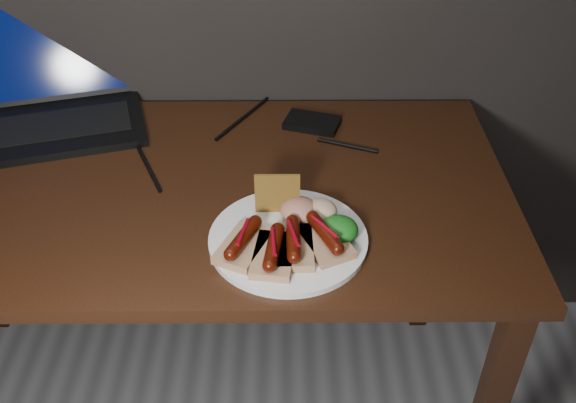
# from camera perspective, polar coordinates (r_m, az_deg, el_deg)

# --- Properties ---
(desk) EXTENTS (1.40, 0.70, 0.75)m
(desk) POSITION_cam_1_polar(r_m,az_deg,el_deg) (1.40, -10.06, -1.43)
(desk) COLOR #331A0C
(desk) RESTS_ON ground
(laptop) EXTENTS (0.48, 0.43, 0.25)m
(laptop) POSITION_cam_1_polar(r_m,az_deg,el_deg) (1.61, -20.43, 8.52)
(laptop) COLOR black
(laptop) RESTS_ON desk
(hard_drive) EXTENTS (0.14, 0.11, 0.02)m
(hard_drive) POSITION_cam_1_polar(r_m,az_deg,el_deg) (1.51, 2.16, 7.03)
(hard_drive) COLOR black
(hard_drive) RESTS_ON desk
(desk_cables) EXTENTS (0.92, 0.39, 0.01)m
(desk_cables) POSITION_cam_1_polar(r_m,az_deg,el_deg) (1.47, -10.41, 5.11)
(desk_cables) COLOR black
(desk_cables) RESTS_ON desk
(plate) EXTENTS (0.35, 0.35, 0.01)m
(plate) POSITION_cam_1_polar(r_m,az_deg,el_deg) (1.18, 0.01, -3.36)
(plate) COLOR silver
(plate) RESTS_ON desk
(bread_sausage_left) EXTENTS (0.11, 0.13, 0.04)m
(bread_sausage_left) POSITION_cam_1_polar(r_m,az_deg,el_deg) (1.14, -3.97, -3.66)
(bread_sausage_left) COLOR tan
(bread_sausage_left) RESTS_ON plate
(bread_sausage_center) EXTENTS (0.07, 0.12, 0.04)m
(bread_sausage_center) POSITION_cam_1_polar(r_m,az_deg,el_deg) (1.13, 0.48, -3.75)
(bread_sausage_center) COLOR tan
(bread_sausage_center) RESTS_ON plate
(bread_sausage_right) EXTENTS (0.11, 0.13, 0.04)m
(bread_sausage_right) POSITION_cam_1_polar(r_m,az_deg,el_deg) (1.15, 3.26, -3.21)
(bread_sausage_right) COLOR tan
(bread_sausage_right) RESTS_ON plate
(bread_sausage_extra) EXTENTS (0.09, 0.12, 0.04)m
(bread_sausage_extra) POSITION_cam_1_polar(r_m,az_deg,el_deg) (1.12, -1.27, -4.50)
(bread_sausage_extra) COLOR tan
(bread_sausage_extra) RESTS_ON plate
(crispbread) EXTENTS (0.09, 0.01, 0.08)m
(crispbread) POSITION_cam_1_polar(r_m,az_deg,el_deg) (1.21, -0.95, 0.72)
(crispbread) COLOR olive
(crispbread) RESTS_ON plate
(salad_greens) EXTENTS (0.07, 0.07, 0.04)m
(salad_greens) POSITION_cam_1_polar(r_m,az_deg,el_deg) (1.16, 4.57, -2.46)
(salad_greens) COLOR #115310
(salad_greens) RESTS_ON plate
(salsa_mound) EXTENTS (0.07, 0.07, 0.04)m
(salsa_mound) POSITION_cam_1_polar(r_m,az_deg,el_deg) (1.20, 1.00, -0.76)
(salsa_mound) COLOR maroon
(salsa_mound) RESTS_ON plate
(coleslaw_mound) EXTENTS (0.06, 0.06, 0.04)m
(coleslaw_mound) POSITION_cam_1_polar(r_m,az_deg,el_deg) (1.21, 2.88, -0.80)
(coleslaw_mound) COLOR beige
(coleslaw_mound) RESTS_ON plate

